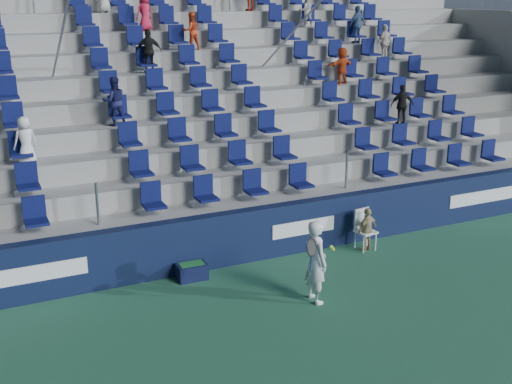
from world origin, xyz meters
The scene contains 7 objects.
ground centered at (0.00, 0.00, 0.00)m, with size 70.00×70.00×0.00m, color #2A6345.
sponsor_wall centered at (0.00, 3.15, 0.60)m, with size 24.00×0.32×1.20m.
grandstand centered at (0.00, 8.24, 2.14)m, with size 24.00×8.17×6.63m.
tennis_player centered at (0.51, 0.78, 0.83)m, with size 0.69×0.64×1.66m.
line_judge_chair centered at (2.91, 2.65, 0.55)m, with size 0.47×0.48×0.96m.
line_judge centered at (2.91, 2.50, 0.52)m, with size 0.61×0.25×1.04m, color tan.
ball_bin centered at (-1.32, 2.75, 0.19)m, with size 0.63×0.42×0.35m.
Camera 1 is at (-5.38, -8.97, 5.74)m, focal length 45.00 mm.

